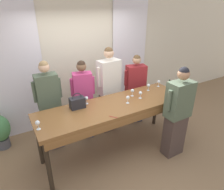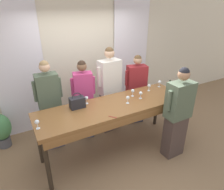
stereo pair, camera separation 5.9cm
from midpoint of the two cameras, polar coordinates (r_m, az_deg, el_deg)
The scene contains 21 objects.
ground_plane at distance 4.05m, azimuth 0.16°, elevation -15.29°, with size 18.00×18.00×0.00m, color #846647.
wall_back at distance 4.66m, azimuth -9.52°, elevation 9.51°, with size 12.00×0.06×2.80m.
curtain_panel_left at distance 4.36m, azimuth -25.47°, elevation 5.50°, with size 0.96×0.03×2.69m.
curtain_panel_right at distance 5.20m, azimuth 4.60°, elevation 10.77°, with size 0.96×0.03×2.69m.
tasting_bar at distance 3.52m, azimuth 0.35°, elevation -4.16°, with size 2.73×0.82×1.00m.
wine_bottle at distance 3.89m, azimuth 15.39°, elevation 1.38°, with size 0.08×0.08×0.33m.
handbag at distance 3.39m, azimuth -10.37°, elevation -2.16°, with size 0.25×0.15×0.28m.
wine_glass_front_left at distance 2.99m, azimuth -21.03°, elevation -7.51°, with size 0.07×0.07×0.14m.
wine_glass_front_mid at distance 4.30m, azimuth 12.83°, elevation 3.67°, with size 0.07×0.07×0.14m.
wine_glass_front_right at distance 3.78m, azimuth 5.41°, elevation 1.16°, with size 0.07×0.07×0.14m.
wine_glass_center_left at distance 4.06m, azimuth 9.99°, elevation 2.64°, with size 0.07×0.07×0.14m.
wine_glass_center_mid at distance 3.50m, azimuth 4.07°, elevation -0.82°, with size 0.07×0.07×0.14m.
wine_glass_center_right at distance 3.70m, azimuth 7.68°, elevation 0.52°, with size 0.07×0.07×0.14m.
wine_glass_back_left at distance 3.50m, azimuth -7.81°, elevation -0.99°, with size 0.07×0.07×0.14m.
pen at distance 3.12m, azimuth -0.18°, elevation -6.30°, with size 0.09×0.12×0.01m.
guest_olive_jacket at distance 3.82m, azimuth -17.77°, elevation -3.20°, with size 0.50×0.25×1.75m.
guest_pink_top at distance 3.99m, azimuth -8.53°, elevation -1.51°, with size 0.47×0.29×1.66m.
guest_cream_sweater at distance 4.17m, azimuth -1.27°, elevation 1.20°, with size 0.56×0.29×1.85m.
guest_striped_shirt at distance 4.55m, azimuth 6.27°, elevation 1.51°, with size 0.54×0.33×1.62m.
host_pouring at distance 3.66m, azimuth 17.71°, elevation -5.12°, with size 0.55×0.27×1.70m.
potted_plant at distance 4.44m, azimuth -29.68°, elevation -8.76°, with size 0.37×0.37×0.71m.
Camera 1 is at (-1.57, -2.66, 2.63)m, focal length 32.00 mm.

